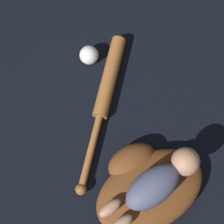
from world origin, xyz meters
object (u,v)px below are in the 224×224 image
Objects in this scene: baseball_glove at (147,186)px; baby_figure at (159,182)px; baseball at (89,55)px; baseball_bat at (106,92)px.

baby_figure reaches higher than baseball_glove.
baseball_glove reaches higher than baseball.
baby_figure is at bearing -107.08° from baseball.
baseball_glove is 0.52m from baseball.
baseball_bat is 0.16m from baseball.
baseball_glove is 0.09m from baby_figure.
baseball_glove is 0.37m from baseball_bat.
baseball is at bearing 70.26° from baseball_glove.
baseball is at bearing 71.66° from baseball_bat.
baseball_bat is (0.11, 0.36, -0.11)m from baby_figure.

